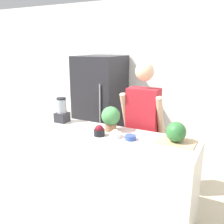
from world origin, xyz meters
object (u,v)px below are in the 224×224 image
at_px(bowl_cherries, 99,131).
at_px(bowl_small_blue, 130,137).
at_px(refrigerator, 101,109).
at_px(blender, 62,111).
at_px(bowl_cream, 116,134).
at_px(potted_plant, 111,117).
at_px(person, 143,129).
at_px(watermelon, 176,132).

relative_size(bowl_cherries, bowl_small_blue, 1.05).
xyz_separation_m(refrigerator, blender, (0.07, -1.09, 0.22)).
relative_size(bowl_cream, blender, 0.41).
height_order(bowl_cream, potted_plant, potted_plant).
bearing_deg(refrigerator, blender, -86.50).
xyz_separation_m(person, blender, (-0.95, -0.37, 0.20)).
distance_m(refrigerator, bowl_cream, 1.57).
bearing_deg(bowl_cherries, bowl_cream, 12.66).
bearing_deg(refrigerator, bowl_cream, -54.23).
bearing_deg(blender, potted_plant, -1.56).
bearing_deg(person, watermelon, -38.92).
distance_m(watermelon, bowl_small_blue, 0.46).
distance_m(person, watermelon, 0.66).
relative_size(refrigerator, person, 1.01).
xyz_separation_m(person, bowl_cherries, (-0.28, -0.58, 0.11)).
bearing_deg(bowl_small_blue, potted_plant, 153.90).
distance_m(person, potted_plant, 0.50).
xyz_separation_m(person, potted_plant, (-0.24, -0.38, 0.22)).
height_order(bowl_cream, blender, blender).
bearing_deg(person, bowl_cherries, -115.59).
distance_m(blender, potted_plant, 0.71).
bearing_deg(blender, bowl_cream, -11.71).
bearing_deg(blender, refrigerator, 93.50).
bearing_deg(bowl_small_blue, refrigerator, 130.63).
xyz_separation_m(bowl_cherries, bowl_cream, (0.18, 0.04, -0.02)).
xyz_separation_m(refrigerator, person, (1.01, -0.73, 0.02)).
bearing_deg(bowl_small_blue, bowl_cream, -178.51).
bearing_deg(potted_plant, refrigerator, 124.86).
height_order(person, watermelon, person).
relative_size(watermelon, bowl_cream, 1.58).
distance_m(watermelon, potted_plant, 0.74).
distance_m(bowl_cherries, bowl_cream, 0.18).
bearing_deg(person, bowl_small_blue, -82.67).
xyz_separation_m(bowl_cream, blender, (-0.85, 0.18, 0.11)).
relative_size(person, potted_plant, 6.02).
bearing_deg(watermelon, person, 141.08).
height_order(watermelon, bowl_small_blue, watermelon).
xyz_separation_m(refrigerator, bowl_cherries, (0.74, -1.31, 0.14)).
bearing_deg(bowl_cherries, potted_plant, 79.21).
relative_size(person, bowl_cream, 13.34).
height_order(refrigerator, bowl_cream, refrigerator).
bearing_deg(bowl_cherries, watermelon, 12.98).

